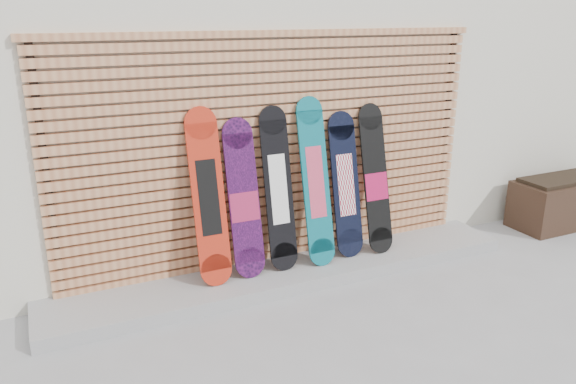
# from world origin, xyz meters

# --- Properties ---
(ground) EXTENTS (80.00, 80.00, 0.00)m
(ground) POSITION_xyz_m (0.00, 0.00, 0.00)
(ground) COLOR gray
(ground) RESTS_ON ground
(building) EXTENTS (12.00, 5.00, 3.60)m
(building) POSITION_xyz_m (0.50, 3.50, 1.80)
(building) COLOR beige
(building) RESTS_ON ground
(concrete_step) EXTENTS (4.60, 0.70, 0.12)m
(concrete_step) POSITION_xyz_m (-0.15, 0.68, 0.06)
(concrete_step) COLOR gray
(concrete_step) RESTS_ON ground
(slat_wall) EXTENTS (4.26, 0.08, 2.29)m
(slat_wall) POSITION_xyz_m (-0.15, 0.97, 1.21)
(slat_wall) COLOR #B8754C
(slat_wall) RESTS_ON ground
(planter_box) EXTENTS (1.33, 0.55, 0.60)m
(planter_box) POSITION_xyz_m (3.44, 0.60, 0.29)
(planter_box) COLOR black
(planter_box) RESTS_ON ground
(snowboard_0) EXTENTS (0.29, 0.35, 1.56)m
(snowboard_0) POSITION_xyz_m (-0.90, 0.77, 0.90)
(snowboard_0) COLOR red
(snowboard_0) RESTS_ON concrete_step
(snowboard_1) EXTENTS (0.29, 0.34, 1.44)m
(snowboard_1) POSITION_xyz_m (-0.57, 0.77, 0.83)
(snowboard_1) COLOR black
(snowboard_1) RESTS_ON concrete_step
(snowboard_2) EXTENTS (0.27, 0.33, 1.52)m
(snowboard_2) POSITION_xyz_m (-0.23, 0.78, 0.88)
(snowboard_2) COLOR black
(snowboard_2) RESTS_ON concrete_step
(snowboard_3) EXTENTS (0.27, 0.39, 1.58)m
(snowboard_3) POSITION_xyz_m (0.15, 0.75, 0.91)
(snowboard_3) COLOR #0B616E
(snowboard_3) RESTS_ON concrete_step
(snowboard_4) EXTENTS (0.29, 0.33, 1.42)m
(snowboard_4) POSITION_xyz_m (0.50, 0.78, 0.83)
(snowboard_4) COLOR black
(snowboard_4) RESTS_ON concrete_step
(snowboard_5) EXTENTS (0.27, 0.38, 1.47)m
(snowboard_5) POSITION_xyz_m (0.83, 0.75, 0.84)
(snowboard_5) COLOR black
(snowboard_5) RESTS_ON concrete_step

